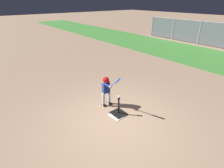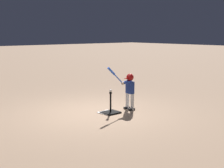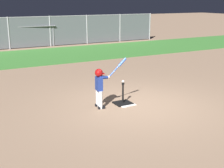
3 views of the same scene
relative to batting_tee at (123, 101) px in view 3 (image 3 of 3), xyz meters
The scene contains 9 objects.
ground_plane 0.44m from the batting_tee, 48.48° to the right, with size 90.00×90.00×0.00m, color #93755B.
grass_outfield_strip 8.45m from the batting_tee, 88.06° to the left, with size 56.00×4.82×0.02m, color #3D7F33.
backstop_fence 11.63m from the batting_tee, 88.58° to the left, with size 17.20×0.08×1.85m.
home_plate 0.11m from the batting_tee, 62.13° to the right, with size 0.44×0.44×0.02m, color white.
batting_tee is the anchor object (origin of this frame).
batter_child 0.91m from the batting_tee, behind, with size 0.90×0.34×1.31m.
baseball 0.57m from the batting_tee, ahead, with size 0.07×0.07×0.07m, color white.
bleachers_far_left 12.61m from the batting_tee, 88.91° to the left, with size 3.42×2.34×1.29m.
bleachers_center 15.16m from the batting_tee, 60.79° to the left, with size 3.42×1.95×1.01m.
Camera 3 is at (-4.40, -6.82, 2.82)m, focal length 50.00 mm.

